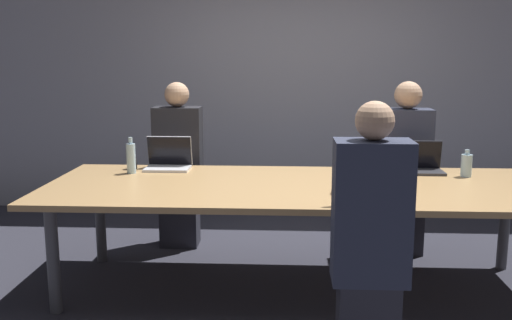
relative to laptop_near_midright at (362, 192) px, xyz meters
name	(u,v)px	position (x,y,z in m)	size (l,w,h in m)	color
ground_plane	(299,288)	(-0.35, 0.50, -0.83)	(24.00, 24.00, 0.00)	#2D2D38
curtain_wall	(297,79)	(-0.35, 2.63, 0.57)	(12.00, 0.06, 2.80)	#9999A3
conference_table	(301,192)	(-0.35, 0.50, -0.13)	(3.52, 1.30, 0.76)	tan
laptop_near_midright	(362,192)	(0.00, 0.00, 0.00)	(0.32, 0.24, 0.25)	#333338
person_near_midright	(370,239)	(-0.01, -0.45, -0.15)	(0.40, 0.24, 1.41)	#2D2D38
laptop_far_right	(419,163)	(0.55, 0.97, 0.00)	(0.35, 0.23, 0.24)	#333338
person_far_right	(405,171)	(0.52, 1.32, -0.13)	(0.40, 0.24, 1.43)	#2D2D38
cup_far_right	(380,166)	(0.26, 0.94, -0.02)	(0.09, 0.09, 0.10)	red
bottle_far_right	(466,165)	(0.86, 0.82, 0.01)	(0.08, 0.08, 0.20)	#ADD1E0
laptop_far_left	(169,160)	(-1.38, 1.00, 0.00)	(0.35, 0.25, 0.25)	silver
person_far_left	(179,168)	(-1.38, 1.40, -0.14)	(0.40, 0.24, 1.42)	#2D2D38
cup_far_left	(132,163)	(-1.66, 0.97, -0.02)	(0.07, 0.07, 0.09)	#232328
bottle_far_left	(131,158)	(-1.62, 0.81, 0.05)	(0.07, 0.07, 0.27)	#ADD1E0
stapler	(337,188)	(-0.13, 0.28, -0.05)	(0.07, 0.16, 0.05)	black
notebook	(387,182)	(0.24, 0.56, -0.06)	(0.25, 0.19, 0.02)	maroon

